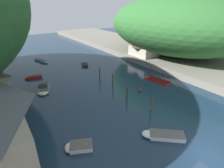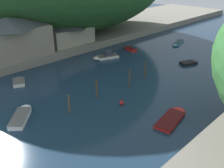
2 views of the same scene
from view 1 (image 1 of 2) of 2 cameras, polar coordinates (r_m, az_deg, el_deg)
name	(u,v)px [view 1 (image 1 of 2)]	position (r m, az deg, el deg)	size (l,w,h in m)	color
water_surface	(82,73)	(41.42, -9.66, 3.56)	(130.00, 130.00, 0.00)	#192D42
right_bank	(158,53)	(56.71, 14.92, 9.66)	(22.00, 120.00, 1.46)	slate
hillside_right	(175,25)	(53.80, 19.88, 17.65)	(29.66, 41.53, 15.76)	#2D662D
right_bank_cottage	(144,48)	(50.23, 10.34, 11.38)	(5.71, 7.55, 3.81)	#B2A899
boat_white_cruiser	(42,61)	(52.40, -21.85, 6.90)	(2.69, 5.82, 0.43)	teal
boat_red_skiff	(156,80)	(37.80, 14.13, 1.34)	(2.80, 5.87, 0.39)	red
boat_open_rowboat	(33,77)	(41.46, -24.39, 2.01)	(3.68, 1.95, 0.50)	red
boat_far_upstream	(78,146)	(20.99, -11.08, -19.38)	(3.47, 2.76, 0.61)	silver
boat_navy_launch	(44,88)	(34.90, -21.46, -1.35)	(3.42, 5.28, 1.33)	silver
boat_mid_channel	(162,135)	(22.82, 15.89, -15.75)	(4.80, 4.53, 0.59)	white
boat_moored_right	(85,65)	(46.57, -8.95, 6.30)	(2.75, 3.79, 0.43)	black
mooring_post_nearest	(151,105)	(26.55, 12.77, -6.62)	(0.25, 0.25, 2.39)	brown
mooring_post_second	(127,93)	(29.13, 4.97, -2.81)	(0.27, 0.27, 2.60)	#4C3D2D
mooring_post_middle	(113,80)	(33.53, 0.23, 1.33)	(0.25, 0.25, 2.81)	#4C3D2D
mooring_post_fourth	(100,74)	(36.48, -4.02, 3.32)	(0.25, 0.25, 2.87)	#4C3D2D
channel_buoy_near	(140,90)	(32.42, 9.05, -2.00)	(0.54, 0.54, 0.81)	red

